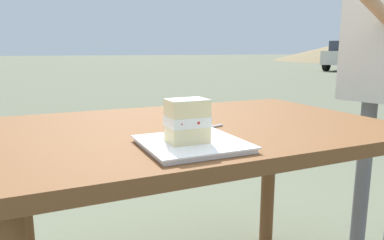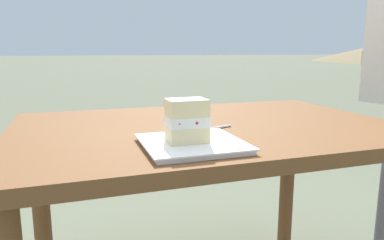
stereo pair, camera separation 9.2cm
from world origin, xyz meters
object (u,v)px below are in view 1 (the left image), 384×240
at_px(patio_table, 199,156).
at_px(dessert_fork, 200,129).
at_px(dessert_plate, 192,144).
at_px(cake_slice, 187,121).
at_px(parked_car_far, 353,55).

distance_m(patio_table, dessert_fork, 0.15).
bearing_deg(dessert_fork, patio_table, -112.79).
bearing_deg(dessert_plate, cake_slice, 13.91).
relative_size(patio_table, dessert_plate, 5.00).
distance_m(patio_table, cake_slice, 0.36).
relative_size(dessert_plate, parked_car_far, 0.06).
distance_m(dessert_plate, dessert_fork, 0.20).
bearing_deg(cake_slice, dessert_fork, -124.50).
bearing_deg(cake_slice, parked_car_far, -139.26).
bearing_deg(cake_slice, patio_table, -120.84).
bearing_deg(patio_table, dessert_plate, 61.27).
distance_m(dessert_plate, cake_slice, 0.07).
bearing_deg(dessert_plate, patio_table, -118.73).
distance_m(cake_slice, parked_car_far, 19.87).
bearing_deg(patio_table, parked_car_far, -139.55).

